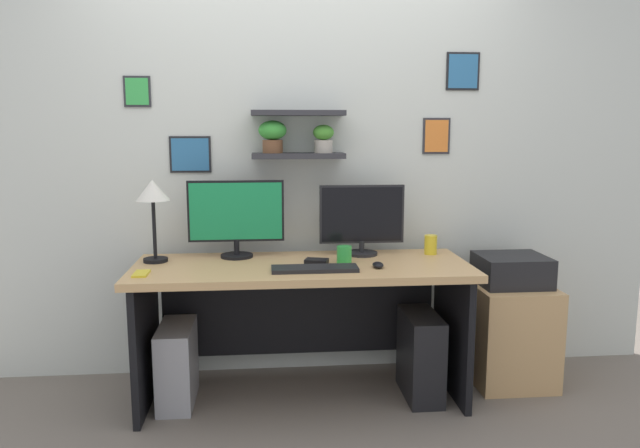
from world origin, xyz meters
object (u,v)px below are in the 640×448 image
at_px(cell_phone, 141,274).
at_px(coffee_mug, 344,254).
at_px(computer_tower_left, 177,364).
at_px(desk_lamp, 153,197).
at_px(drawer_cabinet, 508,332).
at_px(monitor_right, 362,219).
at_px(desk, 302,298).
at_px(scissors_tray, 317,261).
at_px(monitor_left, 236,216).
at_px(keyboard, 315,269).
at_px(water_cup, 431,245).
at_px(computer_mouse, 378,265).
at_px(printer, 512,270).
at_px(computer_tower_right, 420,355).

xyz_separation_m(cell_phone, coffee_mug, (1.04, 0.17, 0.04)).
relative_size(cell_phone, computer_tower_left, 0.33).
bearing_deg(desk_lamp, drawer_cabinet, -0.24).
distance_m(monitor_right, coffee_mug, 0.29).
bearing_deg(drawer_cabinet, monitor_right, 173.78).
height_order(desk, scissors_tray, scissors_tray).
bearing_deg(computer_tower_left, monitor_right, 12.07).
distance_m(monitor_left, coffee_mug, 0.64).
height_order(cell_phone, computer_tower_left, cell_phone).
xyz_separation_m(keyboard, water_cup, (0.70, 0.34, 0.05)).
bearing_deg(cell_phone, monitor_left, 38.99).
bearing_deg(cell_phone, computer_mouse, 1.39).
relative_size(computer_mouse, drawer_cabinet, 0.16).
relative_size(scissors_tray, printer, 0.32).
xyz_separation_m(monitor_right, cell_phone, (-1.16, -0.37, -0.20)).
bearing_deg(cell_phone, desk, 14.34).
xyz_separation_m(scissors_tray, drawer_cabinet, (1.13, 0.11, -0.47)).
distance_m(keyboard, computer_tower_right, 0.80).
bearing_deg(computer_mouse, computer_tower_left, 173.81).
xyz_separation_m(computer_mouse, scissors_tray, (-0.31, 0.13, -0.00)).
height_order(monitor_right, drawer_cabinet, monitor_right).
bearing_deg(drawer_cabinet, computer_tower_left, -176.16).
bearing_deg(coffee_mug, drawer_cabinet, 6.17).
height_order(desk, desk_lamp, desk_lamp).
relative_size(keyboard, computer_tower_right, 0.94).
bearing_deg(desk, printer, 3.15).
distance_m(scissors_tray, drawer_cabinet, 1.23).
distance_m(monitor_left, computer_mouse, 0.84).
xyz_separation_m(keyboard, computer_tower_right, (0.59, 0.11, -0.53)).
xyz_separation_m(monitor_left, keyboard, (0.41, -0.37, -0.22)).
xyz_separation_m(desk_lamp, computer_tower_right, (1.43, -0.17, -0.87)).
xyz_separation_m(computer_mouse, computer_tower_right, (0.26, 0.08, -0.53)).
bearing_deg(desk, monitor_right, 24.32).
height_order(desk, printer, desk).
relative_size(cell_phone, printer, 0.37).
xyz_separation_m(desk, scissors_tray, (0.08, -0.05, 0.22)).
distance_m(scissors_tray, computer_tower_left, 0.93).
distance_m(monitor_right, printer, 0.91).
bearing_deg(keyboard, monitor_left, 138.03).
bearing_deg(keyboard, printer, 13.33).
height_order(computer_mouse, drawer_cabinet, computer_mouse).
relative_size(computer_mouse, cell_phone, 0.64).
distance_m(coffee_mug, printer, 1.00).
bearing_deg(printer, cell_phone, -172.14).
distance_m(monitor_left, printer, 1.60).
height_order(coffee_mug, printer, coffee_mug).
xyz_separation_m(computer_mouse, printer, (0.83, 0.24, -0.10)).
relative_size(printer, computer_tower_left, 0.89).
xyz_separation_m(desk, water_cup, (0.75, 0.13, 0.26)).
bearing_deg(water_cup, cell_phone, -167.45).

